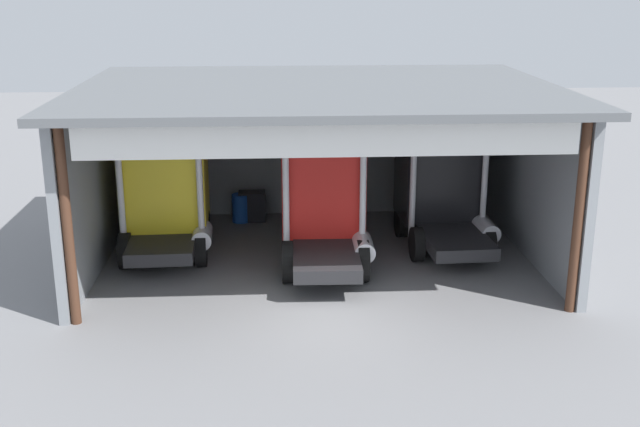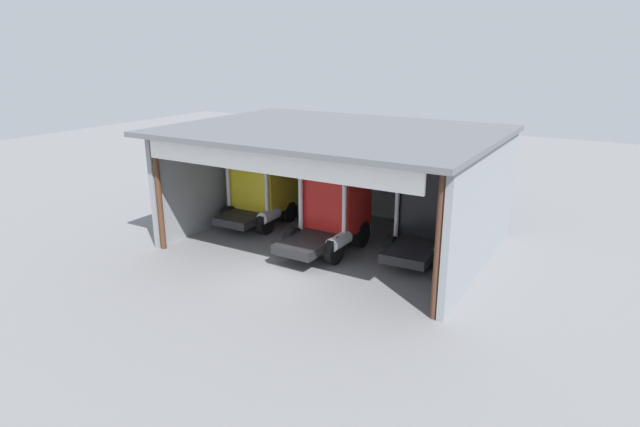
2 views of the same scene
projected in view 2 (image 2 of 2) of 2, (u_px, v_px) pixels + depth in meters
ground_plane at (276, 279)px, 19.65m from camera, size 80.00×80.00×0.00m
workshop_shed at (345, 161)px, 22.93m from camera, size 13.11×10.01×5.08m
truck_yellow_right_bay at (262, 186)px, 25.50m from camera, size 2.69×4.39×3.48m
truck_red_center_bay at (333, 208)px, 22.29m from camera, size 2.52×4.71×3.39m
truck_black_center_left_bay at (430, 209)px, 21.72m from camera, size 2.68×4.74×3.72m
oil_drum at (329, 205)px, 27.27m from camera, size 0.58×0.58×0.95m
tool_cart at (336, 205)px, 27.18m from camera, size 0.90×0.60×1.00m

